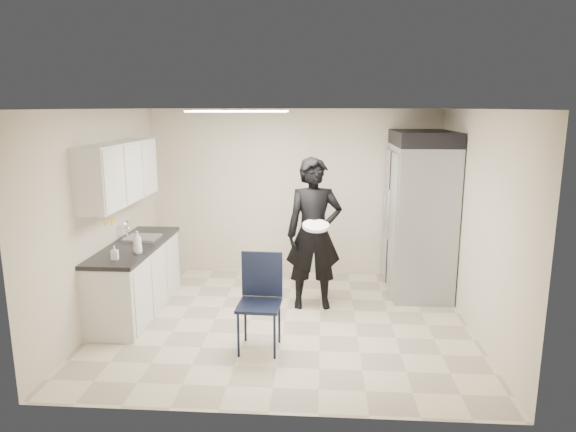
# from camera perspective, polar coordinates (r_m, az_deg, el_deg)

# --- Properties ---
(floor) EXTENTS (4.50, 4.50, 0.00)m
(floor) POSITION_cam_1_polar(r_m,az_deg,el_deg) (6.55, -0.35, -11.59)
(floor) COLOR #BFB496
(floor) RESTS_ON ground
(ceiling) EXTENTS (4.50, 4.50, 0.00)m
(ceiling) POSITION_cam_1_polar(r_m,az_deg,el_deg) (6.00, -0.38, 11.81)
(ceiling) COLOR silver
(ceiling) RESTS_ON back_wall
(back_wall) EXTENTS (4.50, 0.00, 4.50)m
(back_wall) POSITION_cam_1_polar(r_m,az_deg,el_deg) (8.10, 0.68, 2.63)
(back_wall) COLOR beige
(back_wall) RESTS_ON floor
(left_wall) EXTENTS (0.00, 4.00, 4.00)m
(left_wall) POSITION_cam_1_polar(r_m,az_deg,el_deg) (6.69, -19.95, -0.11)
(left_wall) COLOR beige
(left_wall) RESTS_ON floor
(right_wall) EXTENTS (0.00, 4.00, 4.00)m
(right_wall) POSITION_cam_1_polar(r_m,az_deg,el_deg) (6.39, 20.20, -0.68)
(right_wall) COLOR beige
(right_wall) RESTS_ON floor
(ceiling_panel) EXTENTS (1.20, 0.60, 0.02)m
(ceiling_panel) POSITION_cam_1_polar(r_m,az_deg,el_deg) (6.47, -5.53, 11.50)
(ceiling_panel) COLOR white
(ceiling_panel) RESTS_ON ceiling
(lower_counter) EXTENTS (0.60, 1.90, 0.86)m
(lower_counter) POSITION_cam_1_polar(r_m,az_deg,el_deg) (6.98, -16.52, -6.79)
(lower_counter) COLOR silver
(lower_counter) RESTS_ON floor
(countertop) EXTENTS (0.64, 1.95, 0.05)m
(countertop) POSITION_cam_1_polar(r_m,az_deg,el_deg) (6.85, -16.74, -3.19)
(countertop) COLOR black
(countertop) RESTS_ON lower_counter
(sink) EXTENTS (0.42, 0.40, 0.14)m
(sink) POSITION_cam_1_polar(r_m,az_deg,el_deg) (7.08, -15.88, -2.78)
(sink) COLOR gray
(sink) RESTS_ON countertop
(faucet) EXTENTS (0.02, 0.02, 0.24)m
(faucet) POSITION_cam_1_polar(r_m,az_deg,el_deg) (7.11, -17.47, -1.57)
(faucet) COLOR silver
(faucet) RESTS_ON countertop
(upper_cabinets) EXTENTS (0.35, 1.80, 0.75)m
(upper_cabinets) POSITION_cam_1_polar(r_m,az_deg,el_deg) (6.72, -18.23, 4.61)
(upper_cabinets) COLOR silver
(upper_cabinets) RESTS_ON left_wall
(towel_dispenser) EXTENTS (0.22, 0.30, 0.35)m
(towel_dispenser) POSITION_cam_1_polar(r_m,az_deg,el_deg) (7.84, -15.45, 4.24)
(towel_dispenser) COLOR black
(towel_dispenser) RESTS_ON left_wall
(notice_sticker_left) EXTENTS (0.00, 0.12, 0.07)m
(notice_sticker_left) POSITION_cam_1_polar(r_m,az_deg,el_deg) (6.80, -19.53, -0.59)
(notice_sticker_left) COLOR yellow
(notice_sticker_left) RESTS_ON left_wall
(notice_sticker_right) EXTENTS (0.00, 0.12, 0.07)m
(notice_sticker_right) POSITION_cam_1_polar(r_m,az_deg,el_deg) (6.98, -18.86, -0.55)
(notice_sticker_right) COLOR yellow
(notice_sticker_right) RESTS_ON left_wall
(commercial_fridge) EXTENTS (0.80, 1.35, 2.10)m
(commercial_fridge) POSITION_cam_1_polar(r_m,az_deg,el_deg) (7.55, 14.36, -0.38)
(commercial_fridge) COLOR gray
(commercial_fridge) RESTS_ON floor
(fridge_compressor) EXTENTS (0.80, 1.35, 0.20)m
(fridge_compressor) POSITION_cam_1_polar(r_m,az_deg,el_deg) (7.40, 14.82, 8.36)
(fridge_compressor) COLOR black
(fridge_compressor) RESTS_ON commercial_fridge
(folding_chair) EXTENTS (0.48, 0.48, 1.03)m
(folding_chair) POSITION_cam_1_polar(r_m,az_deg,el_deg) (5.65, -3.23, -9.90)
(folding_chair) COLOR black
(folding_chair) RESTS_ON floor
(man_tuxedo) EXTENTS (0.78, 0.56, 2.00)m
(man_tuxedo) POSITION_cam_1_polar(r_m,az_deg,el_deg) (6.71, 2.90, -2.01)
(man_tuxedo) COLOR black
(man_tuxedo) RESTS_ON floor
(bucket_lid) EXTENTS (0.37, 0.37, 0.04)m
(bucket_lid) POSITION_cam_1_polar(r_m,az_deg,el_deg) (6.43, 3.11, -1.10)
(bucket_lid) COLOR white
(bucket_lid) RESTS_ON man_tuxedo
(soap_bottle_a) EXTENTS (0.15, 0.15, 0.27)m
(soap_bottle_a) POSITION_cam_1_polar(r_m,az_deg,el_deg) (6.37, -16.40, -2.81)
(soap_bottle_a) COLOR silver
(soap_bottle_a) RESTS_ON countertop
(soap_bottle_b) EXTENTS (0.08, 0.08, 0.16)m
(soap_bottle_b) POSITION_cam_1_polar(r_m,az_deg,el_deg) (6.20, -18.71, -3.87)
(soap_bottle_b) COLOR #B2B0BD
(soap_bottle_b) RESTS_ON countertop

